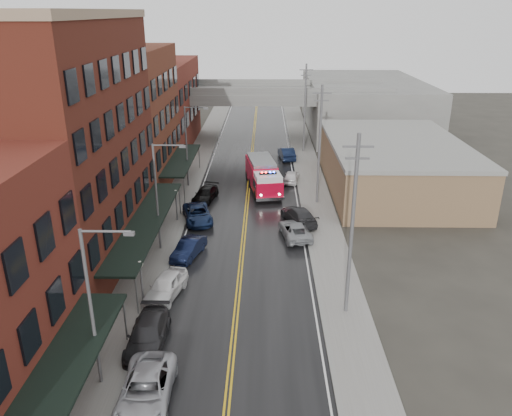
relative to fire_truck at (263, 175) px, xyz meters
name	(u,v)px	position (x,y,z in m)	size (l,w,h in m)	color
road	(245,222)	(-1.65, -8.91, -1.75)	(11.00, 160.00, 0.02)	black
sidewalk_left	(168,220)	(-8.95, -8.91, -1.68)	(3.00, 160.00, 0.15)	slate
sidewalk_right	(323,222)	(5.65, -8.91, -1.68)	(3.00, 160.00, 0.15)	slate
curb_left	(185,221)	(-7.30, -8.91, -1.68)	(0.30, 160.00, 0.15)	gray
curb_right	(305,221)	(4.00, -8.91, -1.68)	(0.30, 160.00, 0.15)	gray
brick_building_b	(63,147)	(-14.95, -15.91, 7.24)	(9.00, 20.00, 18.00)	#4D1A14
brick_building_c	(126,119)	(-14.95, 1.59, 5.74)	(9.00, 15.00, 15.00)	brown
brick_building_far	(159,105)	(-14.95, 19.09, 4.24)	(9.00, 20.00, 12.00)	maroon
tan_building	(393,166)	(14.35, 1.09, 0.74)	(14.00, 22.00, 5.00)	olive
right_far_block	(363,105)	(16.35, 31.09, 2.24)	(18.00, 30.00, 8.00)	slate
awning_0	(50,392)	(-9.14, -34.91, 1.23)	(2.60, 16.00, 3.09)	black
awning_1	(147,221)	(-9.14, -15.91, 1.23)	(2.60, 18.00, 3.09)	black
awning_2	(182,160)	(-9.13, 1.59, 1.23)	(2.60, 13.00, 3.09)	black
globe_lamp_1	(141,272)	(-8.05, -22.91, 0.56)	(0.44, 0.44, 3.12)	#59595B
globe_lamp_2	(176,198)	(-8.05, -8.91, 0.56)	(0.44, 0.44, 3.12)	#59595B
street_lamp_0	(95,300)	(-8.19, -30.91, 3.43)	(2.64, 0.22, 9.00)	#59595B
street_lamp_1	(159,191)	(-8.19, -14.91, 3.43)	(2.64, 0.22, 9.00)	#59595B
street_lamp_2	(188,142)	(-8.19, 1.09, 3.43)	(2.64, 0.22, 9.00)	#59595B
utility_pole_0	(352,225)	(5.55, -23.91, 4.55)	(1.80, 0.24, 12.00)	#59595B
utility_pole_1	(320,144)	(5.55, -3.91, 4.55)	(1.80, 0.24, 12.00)	#59595B
utility_pole_2	(305,107)	(5.55, 16.09, 4.55)	(1.80, 0.24, 12.00)	#59595B
overpass	(253,101)	(-1.65, 23.09, 4.23)	(40.00, 10.00, 7.50)	slate
fire_truck	(263,175)	(0.00, 0.00, 0.00)	(4.71, 9.22, 3.24)	#B60824
parked_car_left_2	(146,390)	(-5.71, -32.19, -0.99)	(2.55, 5.52, 1.53)	#A9AAB1
parked_car_left_3	(148,334)	(-6.65, -27.61, -1.00)	(2.13, 5.23, 1.52)	#252527
parked_car_left_4	(166,286)	(-6.61, -22.11, -0.97)	(1.86, 4.63, 1.58)	white
parked_car_left_5	(189,249)	(-5.90, -16.11, -1.05)	(1.50, 4.29, 1.41)	black
parked_car_left_6	(198,214)	(-6.12, -8.84, -1.03)	(2.41, 5.23, 1.45)	#122246
parked_car_left_7	(205,194)	(-6.02, -3.29, -1.08)	(1.88, 4.63, 1.34)	black
parked_car_right_0	(295,230)	(2.86, -12.20, -1.07)	(2.28, 4.95, 1.37)	gray
parked_car_right_1	(299,215)	(3.35, -9.11, -0.99)	(2.14, 5.26, 1.53)	#27272A
parked_car_right_2	(292,176)	(3.26, 2.89, -1.08)	(1.60, 3.97, 1.35)	white
parked_car_right_3	(287,153)	(3.05, 12.48, -0.95)	(1.70, 4.88, 1.61)	black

